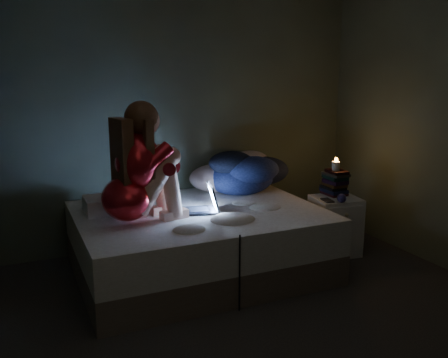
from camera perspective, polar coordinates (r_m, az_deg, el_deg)
floor at (r=3.34m, az=6.49°, el=-17.31°), size 3.60×3.80×0.02m
wall_back at (r=4.65m, az=-5.18°, el=8.23°), size 3.60×0.02×2.60m
bed at (r=4.08m, az=-2.91°, el=-7.27°), size 1.94×1.46×0.53m
pillow at (r=4.05m, az=-12.90°, el=-2.85°), size 0.43×0.31×0.13m
woman at (r=3.61m, az=-11.46°, el=1.75°), size 0.62×0.47×0.91m
laptop at (r=3.91m, az=-3.30°, el=-2.21°), size 0.38×0.31×0.24m
clothes_pile at (r=4.55m, az=1.89°, el=1.05°), size 0.71×0.58×0.41m
nightstand at (r=4.59m, az=12.81°, el=-5.33°), size 0.44×0.40×0.53m
book_stack at (r=4.59m, az=12.84°, el=-0.33°), size 0.19×0.25×0.24m
candle at (r=4.56m, az=12.94°, el=1.64°), size 0.07×0.07×0.08m
phone at (r=4.37m, az=12.24°, el=-2.50°), size 0.07×0.14×0.01m
blue_orb at (r=4.35m, az=13.88°, el=-2.19°), size 0.08×0.08×0.08m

